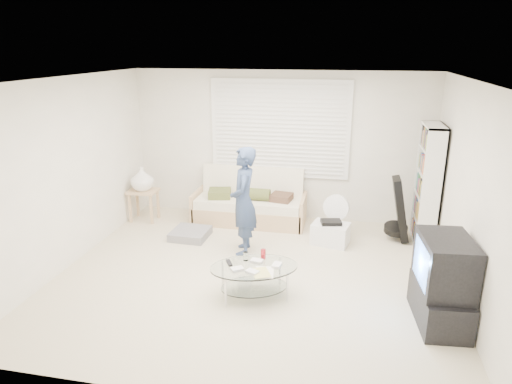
% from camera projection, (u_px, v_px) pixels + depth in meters
% --- Properties ---
extents(ground, '(5.00, 5.00, 0.00)m').
position_uv_depth(ground, '(252.00, 275.00, 5.98)').
color(ground, beige).
rests_on(ground, ground).
extents(room_shell, '(5.02, 4.52, 2.51)m').
position_uv_depth(room_shell, '(260.00, 146.00, 5.92)').
color(room_shell, white).
rests_on(room_shell, ground).
extents(window_blinds, '(2.32, 0.08, 1.62)m').
position_uv_depth(window_blinds, '(280.00, 129.00, 7.55)').
color(window_blinds, silver).
rests_on(window_blinds, ground).
extents(futon_sofa, '(1.87, 0.75, 0.91)m').
position_uv_depth(futon_sofa, '(250.00, 205.00, 7.71)').
color(futon_sofa, tan).
rests_on(futon_sofa, ground).
extents(grey_floor_pillow, '(0.57, 0.57, 0.12)m').
position_uv_depth(grey_floor_pillow, '(190.00, 234.00, 7.13)').
color(grey_floor_pillow, slate).
rests_on(grey_floor_pillow, ground).
extents(side_table, '(0.48, 0.38, 0.94)m').
position_uv_depth(side_table, '(142.00, 181.00, 7.65)').
color(side_table, tan).
rests_on(side_table, ground).
extents(bookshelf, '(0.28, 0.76, 1.80)m').
position_uv_depth(bookshelf, '(427.00, 185.00, 6.77)').
color(bookshelf, white).
rests_on(bookshelf, ground).
extents(guitar_case, '(0.37, 0.37, 0.98)m').
position_uv_depth(guitar_case, '(399.00, 214.00, 6.92)').
color(guitar_case, black).
rests_on(guitar_case, ground).
extents(floor_fan, '(0.42, 0.28, 0.68)m').
position_uv_depth(floor_fan, '(336.00, 211.00, 7.12)').
color(floor_fan, white).
rests_on(floor_fan, ground).
extents(storage_bin, '(0.60, 0.48, 0.37)m').
position_uv_depth(storage_bin, '(330.00, 233.00, 6.88)').
color(storage_bin, white).
rests_on(storage_bin, ground).
extents(tv_unit, '(0.56, 0.94, 0.98)m').
position_uv_depth(tv_unit, '(442.00, 282.00, 4.84)').
color(tv_unit, black).
rests_on(tv_unit, ground).
extents(coffee_table, '(1.21, 0.98, 0.51)m').
position_uv_depth(coffee_table, '(254.00, 272.00, 5.40)').
color(coffee_table, silver).
rests_on(coffee_table, ground).
extents(standing_person, '(0.46, 0.62, 1.56)m').
position_uv_depth(standing_person, '(244.00, 201.00, 6.42)').
color(standing_person, navy).
rests_on(standing_person, ground).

